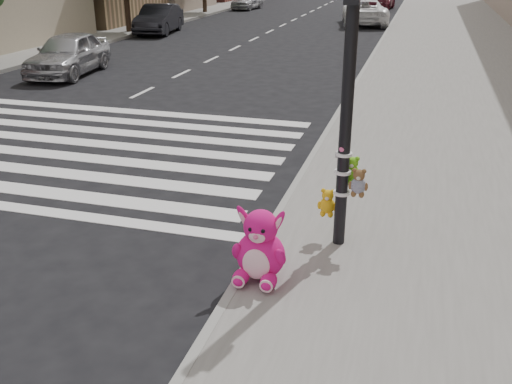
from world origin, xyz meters
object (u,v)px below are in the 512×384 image
at_px(car_white_near, 365,12).
at_px(red_teddy, 259,271).
at_px(pink_bunny, 260,250).
at_px(car_silver_far, 68,54).
at_px(signal_pole, 346,131).
at_px(car_dark_far, 159,19).

bearing_deg(car_white_near, red_teddy, 84.14).
bearing_deg(pink_bunny, car_silver_far, 131.29).
bearing_deg(car_silver_far, signal_pole, -50.72).
distance_m(red_teddy, car_silver_far, 15.03).
distance_m(car_dark_far, car_white_near, 11.95).
height_order(signal_pole, car_dark_far, signal_pole).
height_order(signal_pole, car_silver_far, signal_pole).
xyz_separation_m(red_teddy, car_silver_far, (-9.92, 11.28, 0.45)).
bearing_deg(car_white_near, pink_bunny, 84.15).
relative_size(car_silver_far, car_white_near, 0.79).
distance_m(signal_pole, car_dark_far, 24.28).
relative_size(pink_bunny, car_white_near, 0.18).
bearing_deg(pink_bunny, car_dark_far, 117.59).
bearing_deg(red_teddy, signal_pole, 47.19).
height_order(car_silver_far, car_white_near, car_white_near).
xyz_separation_m(pink_bunny, red_teddy, (-0.00, -0.03, -0.28)).
distance_m(red_teddy, car_white_near, 29.01).
height_order(pink_bunny, red_teddy, pink_bunny).
bearing_deg(signal_pole, pink_bunny, -123.40).
bearing_deg(car_white_near, car_silver_far, 55.89).
relative_size(car_dark_far, car_white_near, 0.84).
xyz_separation_m(pink_bunny, car_silver_far, (-9.92, 11.25, 0.18)).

